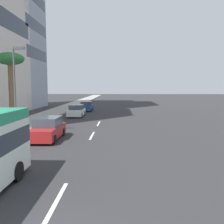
# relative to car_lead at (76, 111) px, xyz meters

# --- Properties ---
(ground_plane) EXTENTS (198.00, 198.00, 0.00)m
(ground_plane) POSITION_rel_car_lead_xyz_m (3.53, -3.51, -0.75)
(ground_plane) COLOR #2D2D30
(sidewalk_right) EXTENTS (162.00, 3.83, 0.15)m
(sidewalk_right) POSITION_rel_car_lead_xyz_m (3.53, 4.32, -0.68)
(sidewalk_right) COLOR #9E9B93
(sidewalk_right) RESTS_ON ground_plane
(lane_stripe_near) EXTENTS (3.20, 0.16, 0.01)m
(lane_stripe_near) POSITION_rel_car_lead_xyz_m (-24.72, -3.51, -0.75)
(lane_stripe_near) COLOR silver
(lane_stripe_near) RESTS_ON ground_plane
(lane_stripe_mid) EXTENTS (3.20, 0.16, 0.01)m
(lane_stripe_mid) POSITION_rel_car_lead_xyz_m (-13.09, -3.51, -0.75)
(lane_stripe_mid) COLOR silver
(lane_stripe_mid) RESTS_ON ground_plane
(lane_stripe_far) EXTENTS (3.20, 0.16, 0.01)m
(lane_stripe_far) POSITION_rel_car_lead_xyz_m (-6.45, -3.51, -0.75)
(lane_stripe_far) COLOR silver
(lane_stripe_far) RESTS_ON ground_plane
(car_lead) EXTENTS (4.40, 1.96, 1.59)m
(car_lead) POSITION_rel_car_lead_xyz_m (0.00, 0.00, 0.00)
(car_lead) COLOR white
(car_lead) RESTS_ON ground_plane
(car_second) EXTENTS (4.51, 1.92, 1.68)m
(car_second) POSITION_rel_car_lead_xyz_m (-14.54, -0.28, 0.04)
(car_second) COLOR #A51E1E
(car_second) RESTS_ON ground_plane
(car_fourth) EXTENTS (4.64, 1.89, 1.57)m
(car_fourth) POSITION_rel_car_lead_xyz_m (7.75, -0.35, -0.00)
(car_fourth) COLOR #1E478C
(car_fourth) RESTS_ON ground_plane
(pedestrian_near_lamp) EXTENTS (0.39, 0.36, 1.76)m
(pedestrian_near_lamp) POSITION_rel_car_lead_xyz_m (-12.02, 3.63, 0.37)
(pedestrian_near_lamp) COLOR navy
(pedestrian_near_lamp) RESTS_ON sidewalk_right
(palm_tree) EXTENTS (2.83, 2.83, 7.32)m
(palm_tree) POSITION_rel_car_lead_xyz_m (-7.89, 5.34, 5.60)
(palm_tree) COLOR brown
(palm_tree) RESTS_ON sidewalk_right
(street_lamp) EXTENTS (0.24, 0.97, 7.10)m
(street_lamp) POSITION_rel_car_lead_xyz_m (-12.98, 2.69, 3.75)
(street_lamp) COLOR #4C4C51
(street_lamp) RESTS_ON sidewalk_right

